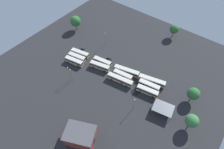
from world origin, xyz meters
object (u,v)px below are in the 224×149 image
at_px(bus_row2_slot0, 102,62).
at_px(lamp_post_near_entrance, 69,73).
at_px(bus_row1_slot0, 127,71).
at_px(maintenance_shelter, 163,108).
at_px(tree_northeast, 192,121).
at_px(tree_east_edge, 174,29).
at_px(bus_row3_slot1, 77,57).
at_px(lamp_post_by_building, 105,39).
at_px(depot_building, 80,136).
at_px(bus_row0_slot2, 147,91).
at_px(bus_row0_slot0, 152,81).
at_px(bus_row3_slot0, 80,53).
at_px(bus_row2_slot1, 100,66).
at_px(bus_row1_slot1, 123,75).
at_px(tree_south_edge, 75,21).
at_px(bus_row3_slot2, 74,61).
at_px(lamp_post_mid_lot, 71,75).
at_px(tree_northwest, 193,94).
at_px(lamp_post_far_corner, 134,104).
at_px(bus_row0_slot1, 149,85).
at_px(bus_row1_slot2, 120,80).

xyz_separation_m(bus_row2_slot0, lamp_post_near_entrance, (6.55, 19.07, 3.38)).
xyz_separation_m(bus_row1_slot0, maintenance_shelter, (-26.79, 9.27, 1.67)).
height_order(tree_northeast, tree_east_edge, tree_northeast).
xyz_separation_m(bus_row3_slot1, lamp_post_by_building, (-5.14, -20.08, 3.20)).
relative_size(depot_building, maintenance_shelter, 1.47).
xyz_separation_m(bus_row1_slot0, tree_east_edge, (-5.96, -44.25, 4.11)).
relative_size(bus_row0_slot2, tree_east_edge, 1.29).
relative_size(bus_row0_slot0, bus_row3_slot0, 1.24).
bearing_deg(bus_row3_slot1, bus_row0_slot0, -165.15).
distance_m(bus_row0_slot2, lamp_post_near_entrance, 41.26).
bearing_deg(maintenance_shelter, bus_row2_slot1, -4.44).
height_order(bus_row1_slot1, tree_east_edge, tree_east_edge).
distance_m(tree_south_edge, tree_east_edge, 64.26).
distance_m(bus_row0_slot2, bus_row3_slot2, 44.48).
xyz_separation_m(maintenance_shelter, lamp_post_mid_lot, (46.77, 12.37, 1.46)).
bearing_deg(bus_row2_slot1, tree_northwest, -167.12).
bearing_deg(bus_row1_slot0, lamp_post_by_building, -25.04).
relative_size(bus_row1_slot1, bus_row2_slot0, 1.00).
distance_m(lamp_post_far_corner, tree_east_edge, 61.39).
bearing_deg(bus_row3_slot2, tree_northwest, -164.62).
distance_m(bus_row1_slot1, bus_row3_slot1, 29.50).
relative_size(bus_row0_slot0, lamp_post_far_corner, 1.68).
distance_m(lamp_post_mid_lot, lamp_post_far_corner, 35.62).
bearing_deg(bus_row0_slot2, tree_east_edge, -78.59).
distance_m(bus_row0_slot1, bus_row3_slot2, 44.18).
bearing_deg(bus_row3_slot2, bus_row1_slot1, -163.00).
height_order(bus_row0_slot0, lamp_post_mid_lot, lamp_post_mid_lot).
relative_size(bus_row1_slot1, tree_northwest, 1.30).
distance_m(bus_row1_slot2, maintenance_shelter, 26.27).
relative_size(bus_row1_slot0, bus_row3_slot0, 1.24).
relative_size(lamp_post_far_corner, tree_northeast, 0.96).
distance_m(bus_row0_slot1, lamp_post_near_entrance, 41.92).
relative_size(lamp_post_near_entrance, tree_south_edge, 0.97).
bearing_deg(depot_building, bus_row3_slot2, -41.67).
relative_size(depot_building, lamp_post_mid_lot, 1.68).
bearing_deg(maintenance_shelter, bus_row3_slot2, 3.09).
bearing_deg(lamp_post_mid_lot, bus_row1_slot0, -132.70).
bearing_deg(bus_row0_slot0, tree_south_edge, -8.00).
xyz_separation_m(bus_row3_slot0, tree_northeast, (-69.38, 3.40, 4.07)).
xyz_separation_m(bus_row1_slot2, bus_row3_slot2, (28.70, 5.27, -0.00)).
relative_size(bus_row3_slot1, lamp_post_mid_lot, 1.21).
xyz_separation_m(bus_row2_slot1, bus_row3_slot0, (15.78, -0.59, -0.00)).
distance_m(bus_row1_slot0, bus_row1_slot1, 3.66).
bearing_deg(tree_northeast, bus_row0_slot2, -10.69).
bearing_deg(lamp_post_near_entrance, bus_row1_slot2, -146.29).
xyz_separation_m(maintenance_shelter, lamp_post_far_corner, (11.53, 7.15, 1.19)).
bearing_deg(lamp_post_far_corner, bus_row3_slot2, -5.54).
height_order(lamp_post_near_entrance, tree_east_edge, lamp_post_near_entrance).
height_order(bus_row2_slot0, depot_building, depot_building).
bearing_deg(bus_row0_slot0, bus_row1_slot1, 23.48).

